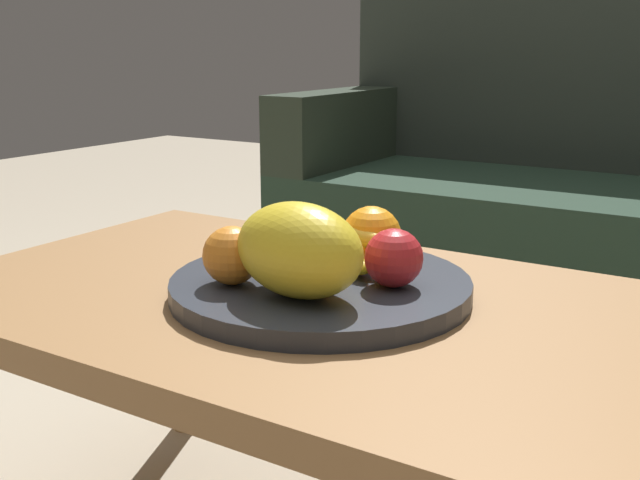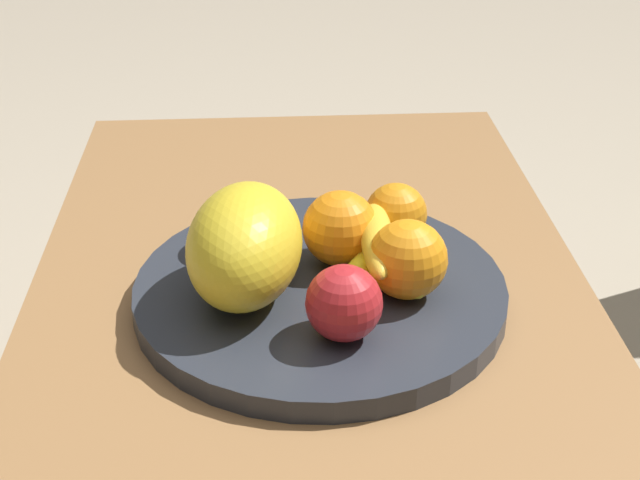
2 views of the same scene
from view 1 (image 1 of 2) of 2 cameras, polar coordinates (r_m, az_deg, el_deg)
The scene contains 10 objects.
coffee_table at distance 1.01m, azimuth -0.23°, elevation -6.98°, with size 1.05×0.61×0.44m.
couch at distance 2.20m, azimuth 20.46°, elevation 1.56°, with size 1.70×0.70×0.90m.
fruit_bowl at distance 1.00m, azimuth 0.00°, elevation -3.47°, with size 0.39×0.39×0.03m, color #2C313A.
melon_large_front at distance 0.91m, azimuth -1.57°, elevation -0.74°, with size 0.17×0.11×0.11m, color yellow.
orange_front at distance 0.97m, azimuth -6.55°, elevation -1.14°, with size 0.07×0.07×0.07m, color orange.
orange_left at distance 1.02m, azimuth -1.20°, elevation 0.08°, with size 0.08×0.08×0.08m, color orange.
orange_right at distance 1.10m, azimuth -1.06°, elevation 0.77°, with size 0.07×0.07×0.07m, color orange.
orange_back at distance 1.04m, azimuth 3.83°, elevation 0.30°, with size 0.08×0.08×0.08m, color orange.
apple_front at distance 0.95m, azimuth 5.48°, elevation -1.34°, with size 0.07×0.07×0.07m, color red.
banana_bunch at distance 1.04m, azimuth 1.47°, elevation -0.59°, with size 0.16×0.12×0.06m.
Camera 1 is at (0.50, -0.80, 0.76)m, focal length 43.17 mm.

